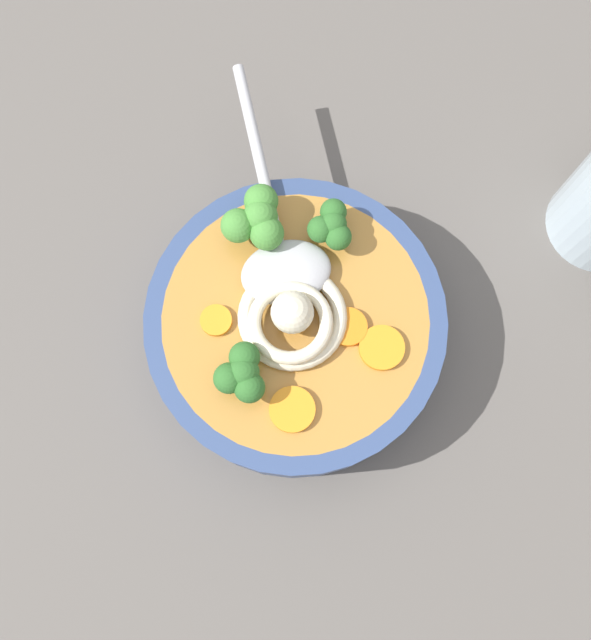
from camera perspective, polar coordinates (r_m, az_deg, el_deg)
The scene contains 11 objects.
table_slab at distance 57.12cm, azimuth -2.45°, elevation 0.53°, with size 137.13×137.13×3.42cm, color #5B5651.
soup_bowl at distance 51.85cm, azimuth 0.00°, elevation -0.73°, with size 20.13×20.13×6.00cm.
noodle_pile at distance 48.04cm, azimuth -0.28°, elevation 0.20°, with size 7.89×7.74×3.17cm.
soup_spoon at distance 49.58cm, azimuth -1.25°, elevation 5.61°, with size 17.51×6.56×1.60cm.
broccoli_floret_rear at distance 48.80cm, azimuth -2.86°, elevation 7.74°, with size 4.43×3.82×3.51cm.
broccoli_floret_beside_chili at distance 46.50cm, azimuth -4.13°, elevation -4.12°, with size 3.88×3.34×3.07cm.
broccoli_floret_near_spoon at distance 49.13cm, azimuth 2.76°, elevation 7.21°, with size 3.49×3.00×2.76cm.
carrot_slice_extra_b at distance 48.71cm, azimuth 6.61°, elevation -2.12°, with size 2.98×2.98×0.47cm, color orange.
carrot_slice_right at distance 49.07cm, azimuth -6.09°, elevation -0.02°, with size 2.10×2.10×0.42cm, color orange.
carrot_slice_front at distance 48.78cm, azimuth 4.02°, elevation -0.53°, with size 2.57×2.57×0.50cm, color orange.
carrot_slice_far at distance 47.76cm, azimuth -0.25°, elevation -6.86°, with size 2.97×2.97×0.50cm, color orange.
Camera 1 is at (13.53, -2.51, 57.14)cm, focal length 41.86 mm.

